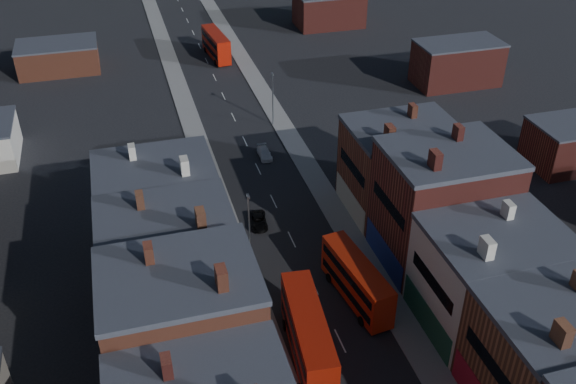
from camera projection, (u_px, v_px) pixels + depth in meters
pavement_west at (207, 168)px, 84.81m from camera, size 3.00×200.00×0.12m
pavement_east at (301, 155)px, 87.79m from camera, size 3.00×200.00×0.12m
lamp_post_2 at (249, 223)px, 66.44m from camera, size 0.25×0.70×8.12m
lamp_post_3 at (273, 95)px, 93.04m from camera, size 0.25×0.70×8.12m
bus_0 at (308, 336)px, 55.66m from camera, size 3.85×12.10×5.14m
bus_1 at (357, 280)px, 62.28m from camera, size 3.81×10.82×4.58m
bus_2 at (216, 44)px, 117.03m from camera, size 3.52×11.07×4.70m
car_2 at (258, 221)px, 73.87m from camera, size 2.38×4.26×1.13m
car_3 at (264, 153)px, 87.16m from camera, size 1.67×3.95×1.14m
ped_3 at (376, 278)px, 64.61m from camera, size 0.90×1.26×1.96m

